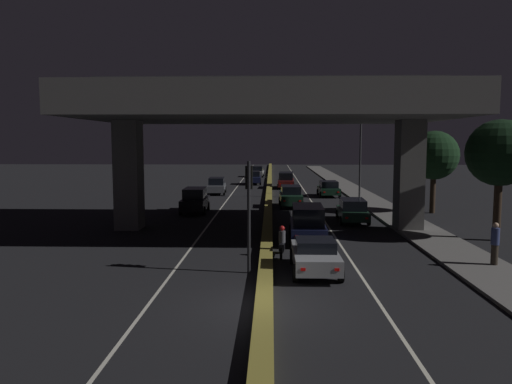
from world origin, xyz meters
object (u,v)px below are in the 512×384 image
(car_dark_blue_third_oncoming, at_px, (254,177))
(car_silver_fourth_oncoming, at_px, (257,171))
(car_dark_green_fourth, at_px, (291,196))
(car_dark_red_sixth, at_px, (286,180))
(car_grey_second_oncoming, at_px, (217,186))
(motorcycle_black_filtering_near, at_px, (282,244))
(car_silver_lead, at_px, (315,255))
(pedestrian_on_sidewalk, at_px, (495,243))
(car_dark_green_third, at_px, (353,210))
(car_dark_green_fifth, at_px, (329,188))
(street_lamp, at_px, (356,147))
(car_black_lead_oncoming, at_px, (195,200))
(traffic_light_left_of_median, at_px, (249,197))
(car_dark_blue_second, at_px, (308,223))

(car_dark_blue_third_oncoming, distance_m, car_silver_fourth_oncoming, 13.34)
(car_dark_green_fourth, height_order, car_dark_red_sixth, car_dark_red_sixth)
(car_grey_second_oncoming, relative_size, motorcycle_black_filtering_near, 2.29)
(car_silver_lead, distance_m, pedestrian_on_sidewalk, 7.89)
(car_dark_green_third, distance_m, car_dark_green_fifth, 15.59)
(street_lamp, bearing_deg, car_black_lead_oncoming, -144.99)
(street_lamp, distance_m, car_black_lead_oncoming, 17.30)
(pedestrian_on_sidewalk, bearing_deg, car_grey_second_oncoming, 117.21)
(traffic_light_left_of_median, distance_m, car_dark_green_fifth, 29.70)
(car_dark_green_third, relative_size, car_dark_red_sixth, 0.97)
(car_dark_green_fifth, relative_size, car_dark_blue_third_oncoming, 1.01)
(car_black_lead_oncoming, bearing_deg, car_dark_green_fifth, 133.70)
(car_dark_red_sixth, distance_m, pedestrian_on_sidewalk, 37.22)
(car_dark_red_sixth, bearing_deg, motorcycle_black_filtering_near, -179.56)
(motorcycle_black_filtering_near, height_order, pedestrian_on_sidewalk, pedestrian_on_sidewalk)
(car_silver_lead, height_order, motorcycle_black_filtering_near, motorcycle_black_filtering_near)
(car_dark_blue_second, bearing_deg, car_grey_second_oncoming, 19.03)
(traffic_light_left_of_median, relative_size, car_dark_green_fifth, 1.14)
(car_dark_blue_second, distance_m, car_dark_blue_third_oncoming, 36.03)
(traffic_light_left_of_median, bearing_deg, car_dark_green_fourth, 83.03)
(car_silver_fourth_oncoming, relative_size, pedestrian_on_sidewalk, 2.47)
(car_silver_lead, height_order, car_grey_second_oncoming, car_grey_second_oncoming)
(car_dark_green_fifth, xyz_separation_m, pedestrian_on_sidewalk, (3.97, -27.78, 0.26))
(car_dark_blue_second, height_order, car_silver_fourth_oncoming, car_dark_blue_second)
(car_dark_red_sixth, bearing_deg, pedestrian_on_sidewalk, -165.29)
(car_dark_red_sixth, relative_size, pedestrian_on_sidewalk, 2.63)
(traffic_light_left_of_median, distance_m, car_dark_blue_second, 7.57)
(car_dark_green_third, bearing_deg, motorcycle_black_filtering_near, 156.91)
(street_lamp, relative_size, car_dark_green_fourth, 1.86)
(car_dark_green_third, xyz_separation_m, car_dark_red_sixth, (-3.79, 24.19, 0.16))
(car_silver_fourth_oncoming, bearing_deg, car_dark_blue_second, 7.12)
(car_dark_blue_second, bearing_deg, car_dark_green_fourth, 3.02)
(traffic_light_left_of_median, distance_m, car_dark_blue_third_oncoming, 42.51)
(car_black_lead_oncoming, bearing_deg, car_grey_second_oncoming, 177.97)
(car_dark_green_third, xyz_separation_m, car_silver_fourth_oncoming, (-7.63, 42.50, 0.06))
(car_dark_green_fifth, xyz_separation_m, car_grey_second_oncoming, (-11.31, 1.93, 0.08))
(car_dark_green_fourth, bearing_deg, pedestrian_on_sidewalk, -158.73)
(car_grey_second_oncoming, bearing_deg, car_dark_green_third, 29.76)
(car_dark_red_sixth, height_order, car_dark_blue_third_oncoming, car_dark_red_sixth)
(car_dark_blue_third_oncoming, bearing_deg, pedestrian_on_sidewalk, 14.90)
(car_silver_lead, relative_size, pedestrian_on_sidewalk, 2.34)
(car_dark_green_fourth, bearing_deg, car_dark_blue_third_oncoming, 9.01)
(car_dark_green_third, relative_size, car_dark_blue_third_oncoming, 1.16)
(car_dark_blue_third_oncoming, bearing_deg, car_dark_green_fifth, 29.02)
(car_silver_lead, bearing_deg, car_silver_fourth_oncoming, 3.98)
(car_grey_second_oncoming, bearing_deg, pedestrian_on_sidewalk, 24.51)
(car_grey_second_oncoming, bearing_deg, car_dark_green_fourth, 33.07)
(car_silver_lead, relative_size, car_black_lead_oncoming, 0.91)
(car_dark_blue_second, distance_m, car_grey_second_oncoming, 25.33)
(car_dark_green_fourth, relative_size, car_grey_second_oncoming, 0.99)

